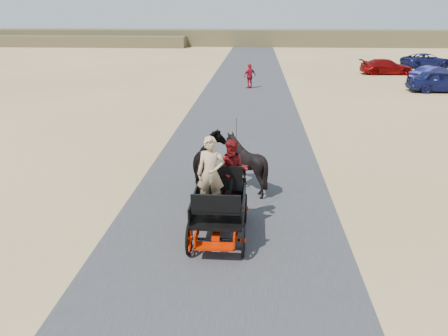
# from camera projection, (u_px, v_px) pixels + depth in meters

# --- Properties ---
(ground) EXTENTS (140.00, 140.00, 0.00)m
(ground) POSITION_uv_depth(u_px,v_px,m) (222.00, 251.00, 10.11)
(ground) COLOR tan
(road) EXTENTS (6.00, 140.00, 0.01)m
(road) POSITION_uv_depth(u_px,v_px,m) (222.00, 251.00, 10.11)
(road) COLOR #38383A
(road) RESTS_ON ground
(ridge_far) EXTENTS (140.00, 6.00, 2.40)m
(ridge_far) POSITION_uv_depth(u_px,v_px,m) (253.00, 38.00, 67.82)
(ridge_far) COLOR brown
(ridge_far) RESTS_ON ground
(ridge_near) EXTENTS (40.00, 4.00, 1.60)m
(ridge_near) POSITION_uv_depth(u_px,v_px,m) (56.00, 41.00, 66.30)
(ridge_near) COLOR brown
(ridge_near) RESTS_ON ground
(carriage) EXTENTS (1.30, 2.40, 0.72)m
(carriage) POSITION_uv_depth(u_px,v_px,m) (219.00, 222.00, 10.71)
(carriage) COLOR black
(carriage) RESTS_ON ground
(horse_left) EXTENTS (0.91, 2.01, 1.70)m
(horse_left) POSITION_uv_depth(u_px,v_px,m) (210.00, 163.00, 13.39)
(horse_left) COLOR black
(horse_left) RESTS_ON ground
(horse_right) EXTENTS (1.37, 1.54, 1.70)m
(horse_right) POSITION_uv_depth(u_px,v_px,m) (245.00, 164.00, 13.31)
(horse_right) COLOR black
(horse_right) RESTS_ON ground
(driver_man) EXTENTS (0.66, 0.43, 1.80)m
(driver_man) POSITION_uv_depth(u_px,v_px,m) (211.00, 173.00, 10.34)
(driver_man) COLOR tan
(driver_man) RESTS_ON carriage
(passenger_woman) EXTENTS (0.77, 0.60, 1.58)m
(passenger_woman) POSITION_uv_depth(u_px,v_px,m) (233.00, 170.00, 10.86)
(passenger_woman) COLOR #660C0F
(passenger_woman) RESTS_ON carriage
(pedestrian) EXTENTS (1.06, 0.94, 1.73)m
(pedestrian) POSITION_uv_depth(u_px,v_px,m) (250.00, 76.00, 30.86)
(pedestrian) COLOR #A51227
(pedestrian) RESTS_ON ground
(car_a) EXTENTS (4.31, 1.76, 1.47)m
(car_a) POSITION_uv_depth(u_px,v_px,m) (441.00, 81.00, 29.50)
(car_a) COLOR navy
(car_a) RESTS_ON ground
(car_b) EXTENTS (4.14, 3.01, 1.30)m
(car_b) POSITION_uv_depth(u_px,v_px,m) (435.00, 75.00, 32.87)
(car_b) COLOR navy
(car_b) RESTS_ON ground
(car_c) EXTENTS (4.53, 2.06, 1.29)m
(car_c) POSITION_uv_depth(u_px,v_px,m) (386.00, 67.00, 37.72)
(car_c) COLOR maroon
(car_c) RESTS_ON ground
(car_d) EXTENTS (5.17, 3.29, 1.33)m
(car_d) POSITION_uv_depth(u_px,v_px,m) (427.00, 60.00, 42.20)
(car_d) COLOR navy
(car_d) RESTS_ON ground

